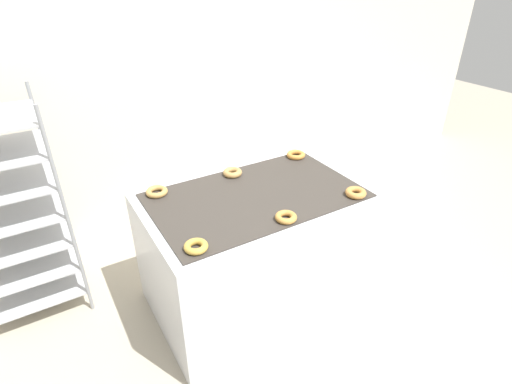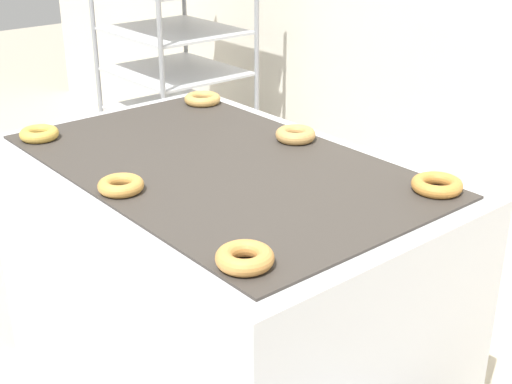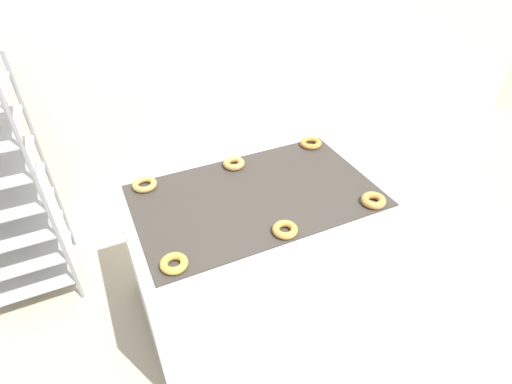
{
  "view_description": "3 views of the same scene",
  "coord_description": "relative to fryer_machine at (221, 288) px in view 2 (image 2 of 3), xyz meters",
  "views": [
    {
      "loc": [
        -1.14,
        -1.19,
        2.18
      ],
      "look_at": [
        0.0,
        0.71,
        0.9
      ],
      "focal_mm": 28.0,
      "sensor_mm": 36.0,
      "label": 1
    },
    {
      "loc": [
        1.63,
        -0.5,
        1.67
      ],
      "look_at": [
        0.0,
        0.86,
        0.74
      ],
      "focal_mm": 50.0,
      "sensor_mm": 36.0,
      "label": 2
    },
    {
      "loc": [
        -0.75,
        -0.89,
        2.24
      ],
      "look_at": [
        0.0,
        0.71,
        0.9
      ],
      "focal_mm": 28.0,
      "sensor_mm": 36.0,
      "label": 3
    }
  ],
  "objects": [
    {
      "name": "fryer_machine",
      "position": [
        0.0,
        0.0,
        0.0
      ],
      "size": [
        1.45,
        0.92,
        0.88
      ],
      "color": "silver",
      "rests_on": "ground_plane"
    },
    {
      "name": "baking_rack_cart",
      "position": [
        -1.39,
        0.78,
        0.33
      ],
      "size": [
        0.65,
        0.59,
        1.52
      ],
      "color": "gray",
      "rests_on": "ground_plane"
    },
    {
      "name": "donut_near_left",
      "position": [
        -0.56,
        -0.32,
        0.46
      ],
      "size": [
        0.13,
        0.13,
        0.04
      ],
      "primitive_type": "torus",
      "color": "gold",
      "rests_on": "fryer_machine"
    },
    {
      "name": "donut_near_center",
      "position": [
        0.0,
        -0.34,
        0.46
      ],
      "size": [
        0.13,
        0.13,
        0.04
      ],
      "primitive_type": "torus",
      "color": "#C2893F",
      "rests_on": "fryer_machine"
    },
    {
      "name": "donut_near_right",
      "position": [
        0.54,
        -0.34,
        0.46
      ],
      "size": [
        0.13,
        0.13,
        0.04
      ],
      "primitive_type": "torus",
      "color": "#C48641",
      "rests_on": "fryer_machine"
    },
    {
      "name": "donut_far_left",
      "position": [
        -0.54,
        0.34,
        0.46
      ],
      "size": [
        0.14,
        0.14,
        0.04
      ],
      "primitive_type": "torus",
      "color": "tan",
      "rests_on": "fryer_machine"
    },
    {
      "name": "donut_far_center",
      "position": [
        0.0,
        0.32,
        0.46
      ],
      "size": [
        0.13,
        0.13,
        0.04
      ],
      "primitive_type": "torus",
      "color": "tan",
      "rests_on": "fryer_machine"
    },
    {
      "name": "donut_far_right",
      "position": [
        0.56,
        0.34,
        0.46
      ],
      "size": [
        0.14,
        0.14,
        0.04
      ],
      "primitive_type": "torus",
      "color": "#C68438",
      "rests_on": "fryer_machine"
    }
  ]
}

